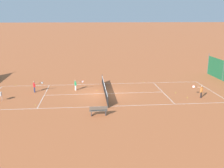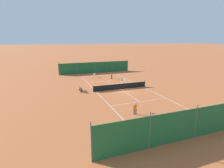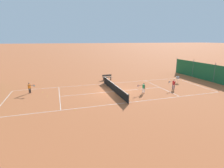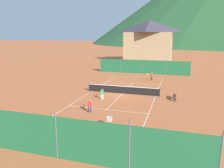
% 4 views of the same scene
% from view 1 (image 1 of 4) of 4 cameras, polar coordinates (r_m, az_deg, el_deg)
% --- Properties ---
extents(ground_plane, '(600.00, 600.00, 0.00)m').
position_cam_1_polar(ground_plane, '(28.21, -1.60, -2.10)').
color(ground_plane, '#B25B33').
extents(court_line_markings, '(8.25, 23.85, 0.01)m').
position_cam_1_polar(court_line_markings, '(28.21, -1.60, -2.09)').
color(court_line_markings, white).
rests_on(court_line_markings, ground).
extents(tennis_net, '(9.18, 0.08, 1.06)m').
position_cam_1_polar(tennis_net, '(28.07, -1.61, -1.12)').
color(tennis_net, '#2D2D2D').
rests_on(tennis_net, ground).
extents(player_near_baseline, '(0.44, 1.08, 1.26)m').
position_cam_1_polar(player_near_baseline, '(29.74, -16.48, -0.35)').
color(player_near_baseline, '#23284C').
rests_on(player_near_baseline, ground).
extents(player_far_baseline, '(0.88, 0.87, 1.29)m').
position_cam_1_polar(player_far_baseline, '(28.11, 18.81, -1.36)').
color(player_far_baseline, black).
rests_on(player_far_baseline, ground).
extents(player_far_service, '(0.39, 1.05, 1.21)m').
position_cam_1_polar(player_far_service, '(29.54, -7.87, -0.03)').
color(player_far_service, white).
rests_on(player_far_service, ground).
extents(tennis_ball_by_net_right, '(0.07, 0.07, 0.07)m').
position_cam_1_polar(tennis_ball_by_net_right, '(29.39, -3.28, -1.35)').
color(tennis_ball_by_net_right, '#CCE033').
rests_on(tennis_ball_by_net_right, ground).
extents(tennis_ball_alley_left, '(0.07, 0.07, 0.07)m').
position_cam_1_polar(tennis_ball_alley_left, '(33.55, -20.23, -0.22)').
color(tennis_ball_alley_left, '#CCE033').
rests_on(tennis_ball_alley_left, ground).
extents(tennis_ball_service_box, '(0.07, 0.07, 0.07)m').
position_cam_1_polar(tennis_ball_service_box, '(25.56, -16.33, -4.43)').
color(tennis_ball_service_box, '#CCE033').
rests_on(tennis_ball_service_box, ground).
extents(tennis_ball_far_corner, '(0.07, 0.07, 0.07)m').
position_cam_1_polar(tennis_ball_far_corner, '(29.19, 13.72, -1.88)').
color(tennis_ball_far_corner, '#CCE033').
rests_on(tennis_ball_far_corner, ground).
extents(tennis_ball_alley_right, '(0.07, 0.07, 0.07)m').
position_cam_1_polar(tennis_ball_alley_right, '(33.18, 6.85, 0.44)').
color(tennis_ball_alley_right, '#CCE033').
rests_on(tennis_ball_alley_right, ground).
extents(tennis_ball_mid_court, '(0.07, 0.07, 0.07)m').
position_cam_1_polar(tennis_ball_mid_court, '(27.86, 16.07, -2.83)').
color(tennis_ball_mid_court, '#CCE033').
rests_on(tennis_ball_mid_court, ground).
extents(courtside_bench, '(0.36, 1.50, 0.84)m').
position_cam_1_polar(courtside_bench, '(22.01, -2.97, -5.79)').
color(courtside_bench, '#51473D').
rests_on(courtside_bench, ground).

